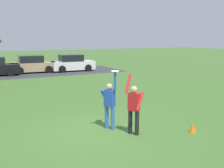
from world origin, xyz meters
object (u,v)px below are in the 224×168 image
object	(u,v)px
frisbee_disc	(115,71)
parked_car_tan	(32,65)
parked_car_white	(72,63)
person_catcher	(110,102)
person_defender	(134,106)
field_cone_orange	(193,128)

from	to	relation	value
frisbee_disc	parked_car_tan	distance (m)	17.43
frisbee_disc	parked_car_white	xyz separation A→B (m)	(4.46, 16.80, -1.37)
person_catcher	parked_car_white	size ratio (longest dim) A/B	0.50
person_catcher	parked_car_tan	world-z (taller)	person_catcher
person_defender	frisbee_disc	xyz separation A→B (m)	(-0.35, 0.66, 1.11)
parked_car_tan	person_defender	bearing A→B (deg)	-88.02
parked_car_white	field_cone_orange	bearing A→B (deg)	-93.54
frisbee_disc	person_catcher	bearing A→B (deg)	118.21
person_catcher	field_cone_orange	distance (m)	3.00
person_catcher	parked_car_white	world-z (taller)	person_catcher
person_catcher	frisbee_disc	xyz separation A→B (m)	(0.11, -0.20, 1.11)
person_defender	parked_car_tan	distance (m)	18.03
frisbee_disc	parked_car_white	distance (m)	17.43
parked_car_tan	parked_car_white	size ratio (longest dim) A/B	1.00
person_defender	field_cone_orange	xyz separation A→B (m)	(1.90, -0.80, -0.82)
parked_car_tan	field_cone_orange	xyz separation A→B (m)	(1.47, -18.82, -0.57)
person_catcher	parked_car_tan	distance (m)	17.19
parked_car_white	field_cone_orange	world-z (taller)	parked_car_white
parked_car_tan	parked_car_white	xyz separation A→B (m)	(3.67, -0.56, 0.00)
person_catcher	frisbee_disc	bearing A→B (deg)	0.00
frisbee_disc	parked_car_tan	size ratio (longest dim) A/B	0.07
person_catcher	parked_car_white	xyz separation A→B (m)	(4.56, 16.60, -0.25)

